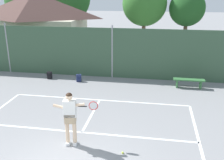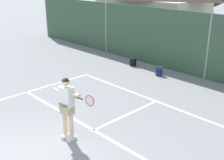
{
  "view_description": "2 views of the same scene",
  "coord_description": "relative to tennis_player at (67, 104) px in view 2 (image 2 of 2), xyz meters",
  "views": [
    {
      "loc": [
        2.49,
        -5.68,
        4.9
      ],
      "look_at": [
        0.72,
        4.71,
        1.3
      ],
      "focal_mm": 42.46,
      "sensor_mm": 36.0,
      "label": 1
    },
    {
      "loc": [
        5.82,
        -2.33,
        4.42
      ],
      "look_at": [
        -1.07,
        4.27,
        0.87
      ],
      "focal_mm": 45.8,
      "sensor_mm": 36.0,
      "label": 2
    }
  ],
  "objects": [
    {
      "name": "clubhouse_building",
      "position": [
        -6.26,
        11.32,
        1.36
      ],
      "size": [
        7.21,
        4.34,
        4.76
      ],
      "color": "beige",
      "rests_on": "ground"
    },
    {
      "name": "chainlink_fence",
      "position": [
        0.11,
        7.34,
        0.33
      ],
      "size": [
        26.09,
        0.09,
        3.03
      ],
      "color": "#38563D",
      "rests_on": "ground"
    },
    {
      "name": "court_markings",
      "position": [
        0.11,
        -1.02,
        -1.11
      ],
      "size": [
        8.3,
        11.1,
        0.01
      ],
      "color": "white",
      "rests_on": "ground"
    },
    {
      "name": "tennis_player",
      "position": [
        0.0,
        0.0,
        0.0
      ],
      "size": [
        1.41,
        0.41,
        1.85
      ],
      "color": "silver",
      "rests_on": "ground"
    },
    {
      "name": "backpack_navy",
      "position": [
        -1.61,
        6.25,
        -0.92
      ],
      "size": [
        0.32,
        0.31,
        0.46
      ],
      "color": "navy",
      "rests_on": "ground"
    },
    {
      "name": "backpack_black",
      "position": [
        -3.43,
        6.45,
        -0.92
      ],
      "size": [
        0.31,
        0.28,
        0.46
      ],
      "color": "black",
      "rests_on": "ground"
    }
  ]
}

